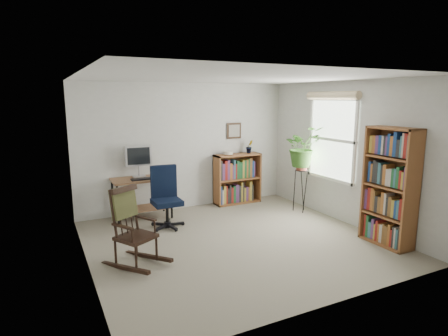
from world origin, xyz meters
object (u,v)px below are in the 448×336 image
low_bookshelf (237,179)px  desk (142,198)px  office_chair (167,197)px  tall_bookshelf (390,187)px  rocking_chair (136,226)px

low_bookshelf → desk: bearing=-176.6°
office_chair → low_bookshelf: 1.91m
low_bookshelf → tall_bookshelf: tall_bookshelf is taller
desk → office_chair: size_ratio=0.98×
desk → rocking_chair: size_ratio=0.98×
desk → rocking_chair: 1.93m
low_bookshelf → tall_bookshelf: 3.07m
rocking_chair → tall_bookshelf: size_ratio=0.60×
rocking_chair → low_bookshelf: bearing=7.9°
office_chair → rocking_chair: (-0.80, -1.18, -0.00)m
office_chair → rocking_chair: office_chair is taller
low_bookshelf → tall_bookshelf: bearing=-72.7°
desk → rocking_chair: rocking_chair is taller
low_bookshelf → tall_bookshelf: size_ratio=0.59×
office_chair → rocking_chair: size_ratio=1.00×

